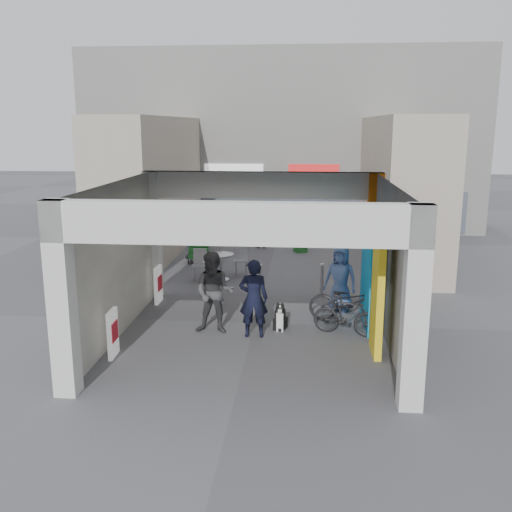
# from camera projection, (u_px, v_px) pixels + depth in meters

# --- Properties ---
(ground) EXTENTS (90.00, 90.00, 0.00)m
(ground) POSITION_uv_depth(u_px,v_px,m) (255.00, 323.00, 13.87)
(ground) COLOR #55555A
(ground) RESTS_ON ground
(arcade_canopy) EXTENTS (6.40, 6.45, 6.40)m
(arcade_canopy) POSITION_uv_depth(u_px,v_px,m) (276.00, 237.00, 12.51)
(arcade_canopy) COLOR beige
(arcade_canopy) RESTS_ON ground
(far_building) EXTENTS (18.00, 4.08, 8.00)m
(far_building) POSITION_uv_depth(u_px,v_px,m) (282.00, 141.00, 26.56)
(far_building) COLOR silver
(far_building) RESTS_ON ground
(plaza_bldg_left) EXTENTS (2.00, 9.00, 5.00)m
(plaza_bldg_left) POSITION_uv_depth(u_px,v_px,m) (151.00, 186.00, 20.98)
(plaza_bldg_left) COLOR #A59D89
(plaza_bldg_left) RESTS_ON ground
(plaza_bldg_right) EXTENTS (2.00, 9.00, 5.00)m
(plaza_bldg_right) POSITION_uv_depth(u_px,v_px,m) (400.00, 189.00, 20.21)
(plaza_bldg_right) COLOR #A59D89
(plaza_bldg_right) RESTS_ON ground
(bollard_left) EXTENTS (0.09, 0.09, 0.97)m
(bollard_left) POSITION_uv_depth(u_px,v_px,m) (205.00, 278.00, 16.06)
(bollard_left) COLOR #909398
(bollard_left) RESTS_ON ground
(bollard_center) EXTENTS (0.09, 0.09, 0.83)m
(bollard_center) POSITION_uv_depth(u_px,v_px,m) (260.00, 279.00, 16.27)
(bollard_center) COLOR #909398
(bollard_center) RESTS_ON ground
(bollard_right) EXTENTS (0.09, 0.09, 0.93)m
(bollard_right) POSITION_uv_depth(u_px,v_px,m) (322.00, 281.00, 15.91)
(bollard_right) COLOR #909398
(bollard_right) RESTS_ON ground
(advert_board_near) EXTENTS (0.12, 0.55, 1.00)m
(advert_board_near) POSITION_uv_depth(u_px,v_px,m) (113.00, 333.00, 11.78)
(advert_board_near) COLOR white
(advert_board_near) RESTS_ON ground
(advert_board_far) EXTENTS (0.11, 0.55, 1.00)m
(advert_board_far) POSITION_uv_depth(u_px,v_px,m) (158.00, 284.00, 15.38)
(advert_board_far) COLOR white
(advert_board_far) RESTS_ON ground
(cafe_set) EXTENTS (1.62, 1.31, 0.98)m
(cafe_set) POSITION_uv_depth(u_px,v_px,m) (219.00, 266.00, 18.01)
(cafe_set) COLOR #A0A0A5
(cafe_set) RESTS_ON ground
(produce_stand) EXTENTS (1.11, 0.60, 0.73)m
(produce_stand) POSITION_uv_depth(u_px,v_px,m) (203.00, 255.00, 19.89)
(produce_stand) COLOR black
(produce_stand) RESTS_ON ground
(crate_stack) EXTENTS (0.55, 0.51, 0.56)m
(crate_stack) POSITION_uv_depth(u_px,v_px,m) (301.00, 245.00, 21.59)
(crate_stack) COLOR #1A5B23
(crate_stack) RESTS_ON ground
(border_collie) EXTENTS (0.26, 0.51, 0.70)m
(border_collie) POSITION_uv_depth(u_px,v_px,m) (280.00, 319.00, 13.34)
(border_collie) COLOR black
(border_collie) RESTS_ON ground
(man_with_dog) EXTENTS (0.68, 0.47, 1.80)m
(man_with_dog) POSITION_uv_depth(u_px,v_px,m) (254.00, 298.00, 12.81)
(man_with_dog) COLOR black
(man_with_dog) RESTS_ON ground
(man_back_turned) EXTENTS (0.97, 0.77, 1.91)m
(man_back_turned) POSITION_uv_depth(u_px,v_px,m) (214.00, 293.00, 13.04)
(man_back_turned) COLOR #3D3D40
(man_back_turned) RESTS_ON ground
(man_elderly) EXTENTS (0.98, 0.80, 1.72)m
(man_elderly) POSITION_uv_depth(u_px,v_px,m) (340.00, 278.00, 14.65)
(man_elderly) COLOR #5670A8
(man_elderly) RESTS_ON ground
(man_crates) EXTENTS (0.97, 0.43, 1.64)m
(man_crates) POSITION_uv_depth(u_px,v_px,m) (262.00, 227.00, 22.20)
(man_crates) COLOR black
(man_crates) RESTS_ON ground
(bicycle_front) EXTENTS (2.11, 1.08, 1.06)m
(bicycle_front) POSITION_uv_depth(u_px,v_px,m) (350.00, 302.00, 13.77)
(bicycle_front) COLOR black
(bicycle_front) RESTS_ON ground
(bicycle_rear) EXTENTS (1.60, 0.86, 0.93)m
(bicycle_rear) POSITION_uv_depth(u_px,v_px,m) (346.00, 315.00, 13.01)
(bicycle_rear) COLOR black
(bicycle_rear) RESTS_ON ground
(white_van) EXTENTS (4.18, 2.18, 1.36)m
(white_van) POSITION_uv_depth(u_px,v_px,m) (323.00, 225.00, 23.64)
(white_van) COLOR white
(white_van) RESTS_ON ground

